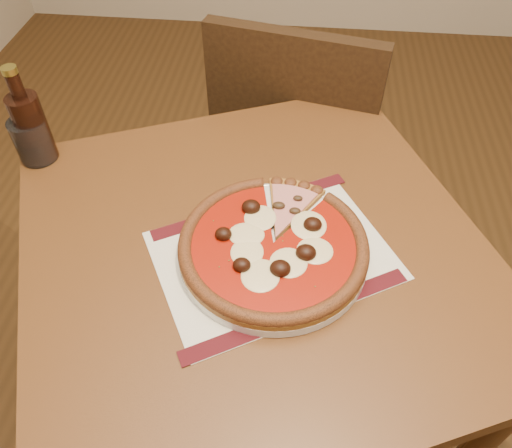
# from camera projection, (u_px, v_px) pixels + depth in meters

# --- Properties ---
(table) EXTENTS (1.05, 1.05, 0.75)m
(table) POSITION_uv_depth(u_px,v_px,m) (255.00, 278.00, 0.96)
(table) COLOR brown
(table) RESTS_ON ground
(chair_far) EXTENTS (0.51, 0.51, 0.91)m
(chair_far) POSITION_uv_depth(u_px,v_px,m) (297.00, 144.00, 1.44)
(chair_far) COLOR black
(chair_far) RESTS_ON ground
(placemat) EXTENTS (0.48, 0.44, 0.00)m
(placemat) POSITION_uv_depth(u_px,v_px,m) (273.00, 255.00, 0.87)
(placemat) COLOR beige
(placemat) RESTS_ON table
(plate) EXTENTS (0.32, 0.32, 0.02)m
(plate) POSITION_uv_depth(u_px,v_px,m) (273.00, 252.00, 0.86)
(plate) COLOR white
(plate) RESTS_ON placemat
(pizza) EXTENTS (0.32, 0.32, 0.04)m
(pizza) POSITION_uv_depth(u_px,v_px,m) (273.00, 244.00, 0.84)
(pizza) COLOR #A56D27
(pizza) RESTS_ON plate
(ham_slice) EXTENTS (0.11, 0.15, 0.02)m
(ham_slice) POSITION_uv_depth(u_px,v_px,m) (295.00, 209.00, 0.90)
(ham_slice) COLOR #A56D27
(ham_slice) RESTS_ON plate
(water_glass) EXTENTS (0.08, 0.08, 0.09)m
(water_glass) POSITION_uv_depth(u_px,v_px,m) (33.00, 140.00, 1.01)
(water_glass) COLOR white
(water_glass) RESTS_ON table
(bottle) EXTENTS (0.06, 0.06, 0.21)m
(bottle) POSITION_uv_depth(u_px,v_px,m) (31.00, 125.00, 0.99)
(bottle) COLOR black
(bottle) RESTS_ON table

